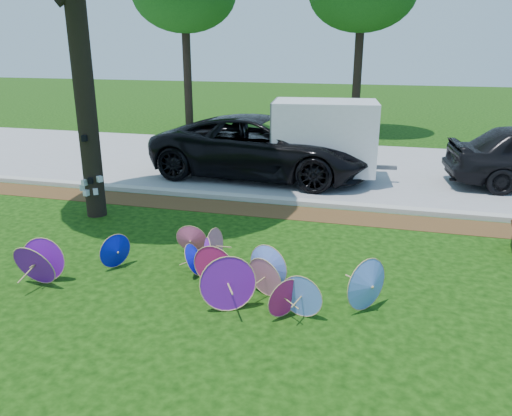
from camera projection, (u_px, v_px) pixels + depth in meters
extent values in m
plane|color=black|center=(192.00, 299.00, 7.77)|extent=(90.00, 90.00, 0.00)
cube|color=#472D16|center=(263.00, 210.00, 11.90)|extent=(90.00, 1.00, 0.01)
cube|color=#B7B5AD|center=(269.00, 200.00, 12.53)|extent=(90.00, 0.30, 0.12)
cube|color=gray|center=(299.00, 165.00, 16.35)|extent=(90.00, 8.00, 0.01)
cylinder|color=black|center=(83.00, 80.00, 10.65)|extent=(0.44, 0.44, 6.10)
cone|color=purple|center=(36.00, 263.00, 8.09)|extent=(0.81, 0.43, 0.78)
cone|color=#CD1B67|center=(215.00, 265.00, 8.09)|extent=(0.75, 0.23, 0.74)
cone|color=#0A14D6|center=(117.00, 251.00, 8.75)|extent=(0.40, 0.62, 0.64)
cone|color=purple|center=(227.00, 282.00, 7.39)|extent=(0.87, 0.58, 0.86)
cone|color=#CD1B67|center=(283.00, 297.00, 7.19)|extent=(0.50, 0.57, 0.62)
cone|color=#638DF4|center=(266.00, 267.00, 8.01)|extent=(0.72, 0.39, 0.74)
cone|color=#DE4D84|center=(191.00, 239.00, 9.35)|extent=(0.62, 0.29, 0.60)
cone|color=purple|center=(45.00, 258.00, 8.31)|extent=(0.78, 0.27, 0.77)
cone|color=#638DF4|center=(369.00, 286.00, 7.31)|extent=(0.61, 0.72, 0.82)
cone|color=pink|center=(267.00, 276.00, 7.78)|extent=(0.69, 0.47, 0.68)
cone|color=purple|center=(204.00, 258.00, 8.38)|extent=(0.49, 0.70, 0.72)
cone|color=pink|center=(212.00, 246.00, 8.96)|extent=(0.25, 0.68, 0.67)
cone|color=#0A14D6|center=(196.00, 258.00, 8.54)|extent=(0.37, 0.61, 0.57)
cone|color=#638DF4|center=(303.00, 295.00, 7.20)|extent=(0.67, 0.28, 0.66)
imported|color=black|center=(263.00, 147.00, 14.71)|extent=(6.59, 3.32, 1.79)
cube|color=silver|center=(324.00, 136.00, 14.10)|extent=(3.02, 2.11, 2.58)
cylinder|color=black|center=(188.00, 74.00, 22.03)|extent=(0.36, 0.36, 5.00)
cylinder|color=black|center=(357.00, 76.00, 21.16)|extent=(0.36, 0.36, 5.00)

